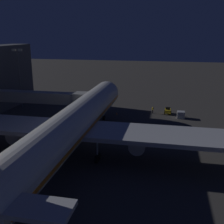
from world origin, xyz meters
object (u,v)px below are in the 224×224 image
object	(u,v)px
airliner_at_gate	(71,127)
baggage_container_mid_row	(181,115)
ground_crew_near_nose_gear	(153,110)
apron_floodlight_mast	(19,74)
traffic_cone_nose_starboard	(101,112)
traffic_cone_nose_port	(117,113)
pushback_tug	(168,111)
jet_bridge	(47,98)

from	to	relation	value
airliner_at_gate	baggage_container_mid_row	world-z (taller)	airliner_at_gate
airliner_at_gate	ground_crew_near_nose_gear	distance (m)	33.35
apron_floodlight_mast	traffic_cone_nose_starboard	xyz separation A→B (m)	(-23.30, 1.12, -9.33)
airliner_at_gate	traffic_cone_nose_port	bearing A→B (deg)	-94.49
pushback_tug	traffic_cone_nose_port	distance (m)	13.42
ground_crew_near_nose_gear	traffic_cone_nose_starboard	xyz separation A→B (m)	(13.50, 2.98, -0.70)
jet_bridge	traffic_cone_nose_starboard	xyz separation A→B (m)	(-10.25, -9.86, -5.73)
airliner_at_gate	traffic_cone_nose_starboard	bearing A→B (deg)	-85.51
traffic_cone_nose_starboard	airliner_at_gate	bearing A→B (deg)	94.49
jet_bridge	traffic_cone_nose_port	size ratio (longest dim) A/B	42.45
airliner_at_gate	apron_floodlight_mast	world-z (taller)	airliner_at_gate
apron_floodlight_mast	traffic_cone_nose_port	bearing A→B (deg)	177.68
apron_floodlight_mast	airliner_at_gate	bearing A→B (deg)	131.19
baggage_container_mid_row	traffic_cone_nose_port	size ratio (longest dim) A/B	3.42
airliner_at_gate	traffic_cone_nose_port	xyz separation A→B (m)	(-2.20, -28.01, -5.62)
ground_crew_near_nose_gear	traffic_cone_nose_port	size ratio (longest dim) A/B	3.23
airliner_at_gate	ground_crew_near_nose_gear	bearing A→B (deg)	-110.04
ground_crew_near_nose_gear	traffic_cone_nose_starboard	distance (m)	13.84
ground_crew_near_nose_gear	traffic_cone_nose_starboard	bearing A→B (deg)	12.44
traffic_cone_nose_port	traffic_cone_nose_starboard	distance (m)	4.40
jet_bridge	pushback_tug	size ratio (longest dim) A/B	9.20
pushback_tug	traffic_cone_nose_port	xyz separation A→B (m)	(13.03, 3.15, -0.51)
jet_bridge	apron_floodlight_mast	xyz separation A→B (m)	(13.05, -10.98, 3.60)
jet_bridge	pushback_tug	distance (m)	31.03
jet_bridge	baggage_container_mid_row	distance (m)	32.91
apron_floodlight_mast	ground_crew_near_nose_gear	distance (m)	37.85
airliner_at_gate	jet_bridge	distance (m)	22.01
baggage_container_mid_row	ground_crew_near_nose_gear	bearing A→B (deg)	-21.35
ground_crew_near_nose_gear	traffic_cone_nose_starboard	world-z (taller)	ground_crew_near_nose_gear
traffic_cone_nose_starboard	apron_floodlight_mast	bearing A→B (deg)	-2.75
pushback_tug	ground_crew_near_nose_gear	xyz separation A→B (m)	(3.93, 0.17, 0.20)
airliner_at_gate	apron_floodlight_mast	bearing A→B (deg)	-48.81
jet_bridge	traffic_cone_nose_starboard	world-z (taller)	jet_bridge
traffic_cone_nose_port	pushback_tug	bearing A→B (deg)	-166.40
jet_bridge	ground_crew_near_nose_gear	bearing A→B (deg)	-151.61
airliner_at_gate	traffic_cone_nose_port	size ratio (longest dim) A/B	107.48
jet_bridge	pushback_tug	bearing A→B (deg)	-154.82
traffic_cone_nose_starboard	ground_crew_near_nose_gear	bearing A→B (deg)	-167.56
airliner_at_gate	jet_bridge	xyz separation A→B (m)	(12.45, -18.15, 0.11)
jet_bridge	apron_floodlight_mast	size ratio (longest dim) A/B	1.42
baggage_container_mid_row	traffic_cone_nose_port	bearing A→B (deg)	0.62
traffic_cone_nose_port	traffic_cone_nose_starboard	xyz separation A→B (m)	(4.40, 0.00, 0.00)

